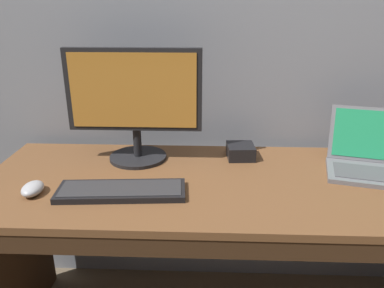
{
  "coord_description": "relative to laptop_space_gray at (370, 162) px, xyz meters",
  "views": [
    {
      "loc": [
        -0.11,
        -1.26,
        1.38
      ],
      "look_at": [
        -0.16,
        0.0,
        0.89
      ],
      "focal_mm": 35.1,
      "sensor_mm": 36.0,
      "label": 1
    }
  ],
  "objects": [
    {
      "name": "desk",
      "position": [
        -0.53,
        -0.1,
        -0.27
      ],
      "size": [
        1.89,
        0.69,
        0.75
      ],
      "color": "brown",
      "rests_on": "ground"
    },
    {
      "name": "external_drive_box",
      "position": [
        -0.49,
        0.12,
        -0.01
      ],
      "size": [
        0.12,
        0.12,
        0.06
      ],
      "primitive_type": "cube",
      "rotation": [
        0.0,
        0.0,
        0.07
      ],
      "color": "black",
      "rests_on": "desk"
    },
    {
      "name": "external_monitor",
      "position": [
        -0.92,
        0.08,
        0.21
      ],
      "size": [
        0.53,
        0.24,
        0.46
      ],
      "color": "black",
      "rests_on": "desk"
    },
    {
      "name": "wired_keyboard",
      "position": [
        -0.92,
        -0.22,
        -0.03
      ],
      "size": [
        0.45,
        0.17,
        0.02
      ],
      "color": "black",
      "rests_on": "desk"
    },
    {
      "name": "laptop_space_gray",
      "position": [
        0.0,
        0.0,
        0.0
      ],
      "size": [
        0.37,
        0.36,
        0.22
      ],
      "color": "slate",
      "rests_on": "desk"
    },
    {
      "name": "computer_mouse",
      "position": [
        -1.22,
        -0.23,
        -0.02
      ],
      "size": [
        0.07,
        0.1,
        0.04
      ],
      "primitive_type": "ellipsoid",
      "rotation": [
        0.0,
        0.0,
        0.03
      ],
      "color": "#B7B7BC",
      "rests_on": "desk"
    }
  ]
}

